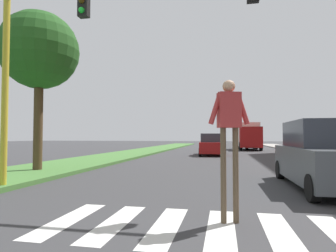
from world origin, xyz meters
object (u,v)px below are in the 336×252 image
object	(u,v)px
tree_mid	(39,51)
pedestrian_performer	(229,127)
traffic_light_gantry	(81,31)
sedan_midblock	(211,145)
suv_crossing	(324,156)
truck_box_delivery	(249,136)
sedan_distant	(250,143)

from	to	relation	value
tree_mid	pedestrian_performer	xyz separation A→B (m)	(7.60, -5.23, -3.39)
tree_mid	pedestrian_performer	bearing A→B (deg)	-34.54
traffic_light_gantry	pedestrian_performer	size ratio (longest dim) A/B	3.23
pedestrian_performer	sedan_midblock	distance (m)	17.93
suv_crossing	truck_box_delivery	size ratio (longest dim) A/B	0.74
sedan_distant	truck_box_delivery	world-z (taller)	truck_box_delivery
tree_mid	suv_crossing	bearing A→B (deg)	-7.63
traffic_light_gantry	truck_box_delivery	xyz separation A→B (m)	(6.59, 26.50, -2.69)
pedestrian_performer	sedan_distant	xyz separation A→B (m)	(3.05, 29.41, -0.85)
pedestrian_performer	sedan_midblock	size ratio (longest dim) A/B	0.54
traffic_light_gantry	sedan_midblock	world-z (taller)	traffic_light_gantry
traffic_light_gantry	suv_crossing	size ratio (longest dim) A/B	1.75
truck_box_delivery	sedan_midblock	bearing A→B (deg)	-110.37
tree_mid	pedestrian_performer	size ratio (longest dim) A/B	2.63
sedan_midblock	truck_box_delivery	bearing A→B (deg)	69.63
sedan_midblock	traffic_light_gantry	bearing A→B (deg)	-99.63
pedestrian_performer	truck_box_delivery	distance (m)	28.41
suv_crossing	sedan_midblock	distance (m)	14.55
suv_crossing	truck_box_delivery	distance (m)	24.44
pedestrian_performer	suv_crossing	size ratio (longest dim) A/B	0.54
tree_mid	truck_box_delivery	xyz separation A→B (m)	(10.36, 23.04, -3.41)
tree_mid	traffic_light_gantry	bearing A→B (deg)	-42.52
pedestrian_performer	truck_box_delivery	bearing A→B (deg)	84.42
pedestrian_performer	truck_box_delivery	world-z (taller)	truck_box_delivery
sedan_distant	truck_box_delivery	bearing A→B (deg)	-104.16
tree_mid	sedan_midblock	xyz separation A→B (m)	(6.50, 12.64, -4.24)
tree_mid	sedan_distant	world-z (taller)	tree_mid
traffic_light_gantry	truck_box_delivery	world-z (taller)	traffic_light_gantry
suv_crossing	traffic_light_gantry	bearing A→B (deg)	-162.60
suv_crossing	sedan_distant	xyz separation A→B (m)	(0.29, 25.57, -0.12)
traffic_light_gantry	pedestrian_performer	world-z (taller)	traffic_light_gantry
truck_box_delivery	pedestrian_performer	bearing A→B (deg)	-95.58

